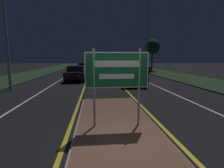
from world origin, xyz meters
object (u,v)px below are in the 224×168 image
object	(u,v)px
highway_sign	(117,73)
car_receding_1	(140,68)
streetlight_right_near	(148,22)
car_approaching_1	(83,67)
warning_sign	(154,64)
car_receding_0	(130,76)
car_approaching_0	(76,73)

from	to	relation	value
highway_sign	car_receding_1	bearing A→B (deg)	73.49
streetlight_right_near	car_approaching_1	size ratio (longest dim) A/B	2.50
warning_sign	car_approaching_1	bearing A→B (deg)	155.97
highway_sign	car_receding_0	world-z (taller)	highway_sign
highway_sign	warning_sign	world-z (taller)	highway_sign
car_receding_1	warning_sign	world-z (taller)	warning_sign
car_approaching_0	car_approaching_1	distance (m)	14.27
streetlight_right_near	warning_sign	bearing A→B (deg)	58.04
car_approaching_1	warning_sign	size ratio (longest dim) A/B	2.07
car_receding_0	car_approaching_0	distance (m)	5.86
car_receding_0	car_receding_1	size ratio (longest dim) A/B	1.00
car_approaching_1	warning_sign	distance (m)	12.48
car_receding_0	car_receding_1	bearing A→B (deg)	71.52
car_receding_1	car_approaching_1	xyz separation A→B (m)	(-8.83, 6.44, -0.09)
highway_sign	car_approaching_1	xyz separation A→B (m)	(-2.79, 26.84, -1.00)
highway_sign	car_approaching_1	world-z (taller)	highway_sign
car_receding_0	car_approaching_1	bearing A→B (deg)	106.34
car_receding_1	warning_sign	xyz separation A→B (m)	(2.55, 1.36, 0.51)
car_receding_0	car_receding_1	world-z (taller)	car_receding_1
highway_sign	streetlight_right_near	world-z (taller)	streetlight_right_near
car_receding_1	car_approaching_1	distance (m)	10.93
highway_sign	car_approaching_0	bearing A→B (deg)	101.43
car_approaching_0	warning_sign	size ratio (longest dim) A/B	2.27
car_approaching_1	car_receding_1	bearing A→B (deg)	-36.09
streetlight_right_near	car_receding_1	bearing A→B (deg)	97.76
car_receding_1	car_approaching_0	size ratio (longest dim) A/B	1.00
highway_sign	car_receding_1	world-z (taller)	highway_sign
streetlight_right_near	car_approaching_1	world-z (taller)	streetlight_right_near
highway_sign	car_receding_1	xyz separation A→B (m)	(6.05, 20.40, -0.91)
car_receding_0	warning_sign	xyz separation A→B (m)	(6.25, 12.44, 0.61)
car_approaching_0	warning_sign	world-z (taller)	warning_sign
streetlight_right_near	car_receding_0	distance (m)	11.55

